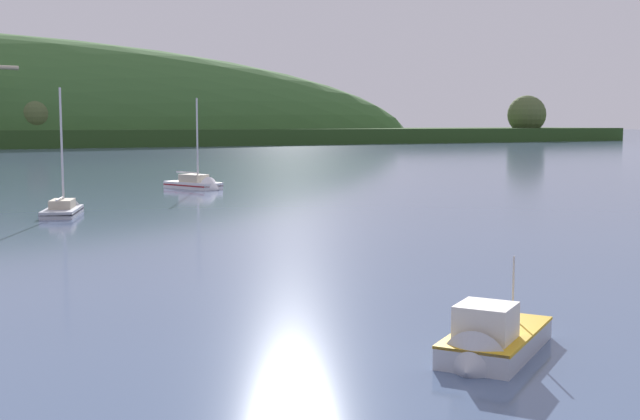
% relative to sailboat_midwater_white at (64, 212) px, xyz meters
% --- Properties ---
extents(sailboat_midwater_white, '(4.58, 6.46, 10.08)m').
position_rel_sailboat_midwater_white_xyz_m(sailboat_midwater_white, '(0.00, 0.00, 0.00)').
color(sailboat_midwater_white, '#ADB2BC').
rests_on(sailboat_midwater_white, ground).
extents(sailboat_outer_reach, '(4.23, 7.37, 10.04)m').
position_rel_sailboat_midwater_white_xyz_m(sailboat_outer_reach, '(17.75, 15.55, 0.11)').
color(sailboat_outer_reach, white).
rests_on(sailboat_outer_reach, ground).
extents(fishing_boat_moored, '(5.54, 4.26, 3.30)m').
position_rel_sailboat_midwater_white_xyz_m(fishing_boat_moored, '(-0.51, -43.10, 0.17)').
color(fishing_boat_moored, '#ADB2BC').
rests_on(fishing_boat_moored, ground).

